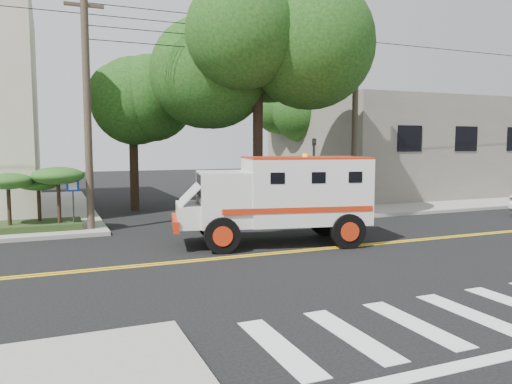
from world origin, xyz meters
name	(u,v)px	position (x,y,z in m)	size (l,w,h in m)	color
ground	(294,252)	(0.00, 0.00, 0.00)	(100.00, 100.00, 0.00)	black
sidewalk_ne	(383,193)	(13.50, 13.50, 0.07)	(17.00, 17.00, 0.15)	gray
building_right	(398,147)	(15.00, 14.00, 3.15)	(14.00, 12.00, 6.00)	#69625A
utility_pole_left	(87,113)	(-5.60, 6.00, 4.50)	(0.28, 0.28, 9.00)	#382D23
utility_pole_right	(355,119)	(6.30, 6.20, 4.50)	(0.28, 0.28, 9.00)	#382D23
tree_main	(270,54)	(1.94, 6.21, 7.20)	(6.08, 5.70, 9.85)	black
tree_left	(140,96)	(-2.68, 11.79, 5.73)	(4.48, 4.20, 7.70)	black
tree_right	(306,102)	(8.84, 15.77, 6.09)	(4.80, 4.50, 8.20)	black
traffic_signal	(314,170)	(3.80, 5.60, 2.23)	(0.15, 0.18, 3.60)	#3F3F42
accessibility_sign	(73,197)	(-6.20, 6.17, 1.37)	(0.45, 0.10, 2.02)	#3F3F42
palm_planter	(37,190)	(-7.44, 6.62, 1.65)	(3.52, 2.63, 2.36)	#1E3314
armored_truck	(281,195)	(0.15, 1.32, 1.66)	(6.76, 3.61, 2.92)	silver
pedestrian_a	(358,196)	(6.06, 5.50, 0.97)	(0.60, 0.39, 1.63)	gray
pedestrian_b	(323,191)	(5.50, 7.64, 1.02)	(0.85, 0.66, 1.74)	gray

